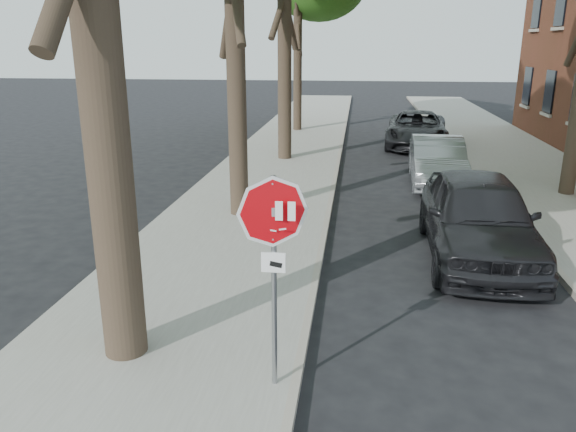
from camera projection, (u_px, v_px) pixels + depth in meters
The scene contains 9 objects.
ground at pixel (332, 395), 6.82m from camera, with size 120.00×120.00×0.00m, color black.
sidewalk_left at pixel (274, 171), 18.48m from camera, with size 4.00×55.00×0.12m, color gray.
sidewalk_right at pixel (543, 179), 17.48m from camera, with size 4.00×55.00×0.12m, color gray.
curb_left at pixel (336, 173), 18.24m from camera, with size 0.12×55.00×0.13m, color #9E9384.
curb_right at pixel (476, 177), 17.72m from camera, with size 0.12×55.00×0.13m, color #9E9384.
stop_sign at pixel (273, 243), 6.31m from camera, with size 0.76×0.34×2.61m.
car_a at pixel (478, 217), 10.98m from camera, with size 1.99×4.95×1.69m, color black.
car_b at pixel (437, 161), 16.84m from camera, with size 1.49×4.27×1.41m, color #95979C.
car_d at pixel (417, 129), 23.00m from camera, with size 2.38×5.16×1.43m, color black.
Camera 1 is at (0.20, -5.90, 4.10)m, focal length 35.00 mm.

